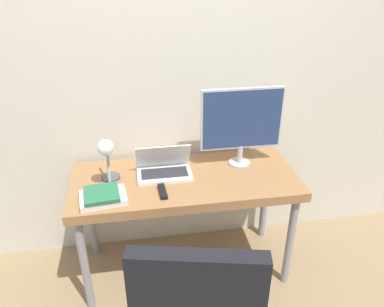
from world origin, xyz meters
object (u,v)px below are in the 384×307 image
laptop (164,168)px  monitor (242,122)px  desk_lamp (107,154)px  book_stack (103,196)px

laptop → monitor: monitor is taller
laptop → desk_lamp: size_ratio=1.06×
monitor → desk_lamp: bearing=-169.9°
laptop → desk_lamp: desk_lamp is taller
laptop → book_stack: bearing=-147.9°
laptop → desk_lamp: 0.39m
desk_lamp → book_stack: (-0.04, -0.14, -0.19)m
monitor → book_stack: bearing=-161.7°
desk_lamp → laptop: bearing=15.3°
desk_lamp → monitor: bearing=10.1°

